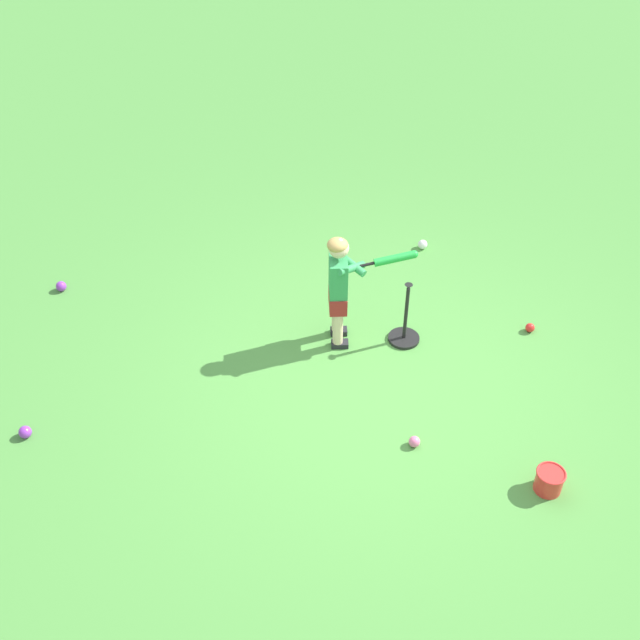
% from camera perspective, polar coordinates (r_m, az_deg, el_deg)
% --- Properties ---
extents(ground_plane, '(40.00, 40.00, 0.00)m').
position_cam_1_polar(ground_plane, '(6.44, 4.14, -4.79)').
color(ground_plane, '#519942').
extents(child_batter, '(0.67, 0.58, 1.08)m').
position_cam_1_polar(child_batter, '(6.42, 1.63, 2.88)').
color(child_batter, '#232328').
rests_on(child_batter, ground).
extents(play_ball_behind_batter, '(0.09, 0.09, 0.09)m').
position_cam_1_polar(play_ball_behind_batter, '(5.99, 7.04, -8.98)').
color(play_ball_behind_batter, pink).
rests_on(play_ball_behind_batter, ground).
extents(play_ball_midfield, '(0.10, 0.10, 0.10)m').
position_cam_1_polar(play_ball_midfield, '(7.99, 7.65, 5.60)').
color(play_ball_midfield, white).
rests_on(play_ball_midfield, ground).
extents(play_ball_by_bucket, '(0.08, 0.08, 0.08)m').
position_cam_1_polar(play_ball_by_bucket, '(7.15, 15.38, -0.56)').
color(play_ball_by_bucket, red).
rests_on(play_ball_by_bucket, ground).
extents(play_ball_far_right, '(0.10, 0.10, 0.10)m').
position_cam_1_polar(play_ball_far_right, '(6.42, -21.11, -7.79)').
color(play_ball_far_right, purple).
rests_on(play_ball_far_right, ground).
extents(play_ball_far_left, '(0.10, 0.10, 0.10)m').
position_cam_1_polar(play_ball_far_left, '(7.76, -18.72, 2.40)').
color(play_ball_far_left, purple).
rests_on(play_ball_far_left, ground).
extents(batting_tee, '(0.28, 0.28, 0.62)m').
position_cam_1_polar(batting_tee, '(6.81, 6.31, -0.80)').
color(batting_tee, black).
rests_on(batting_tee, ground).
extents(toy_bucket, '(0.22, 0.22, 0.19)m').
position_cam_1_polar(toy_bucket, '(5.88, 16.71, -11.37)').
color(toy_bucket, red).
rests_on(toy_bucket, ground).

